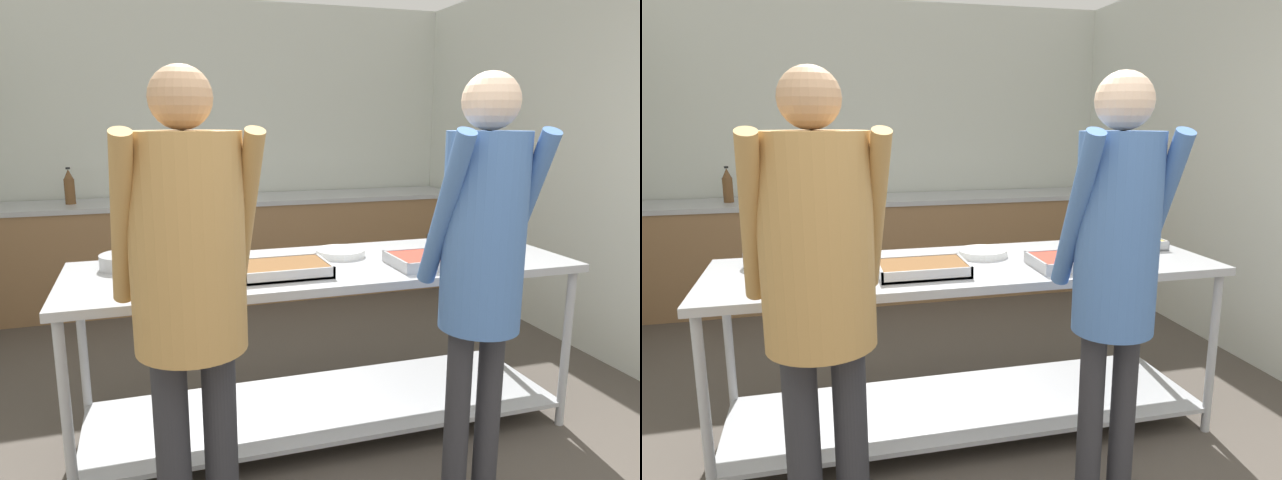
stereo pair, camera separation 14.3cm
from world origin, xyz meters
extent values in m
cube|color=silver|center=(0.00, 4.24, 1.32)|extent=(4.39, 0.06, 2.65)
cube|color=silver|center=(2.16, 2.12, 1.32)|extent=(0.06, 4.36, 2.65)
cube|color=olive|center=(0.00, 3.87, 0.44)|extent=(4.23, 0.62, 0.88)
cube|color=#ADAFB5|center=(0.00, 3.87, 0.90)|extent=(4.23, 0.65, 0.04)
cube|color=black|center=(-0.21, 3.87, 0.90)|extent=(0.53, 0.45, 0.02)
cube|color=#ADAFB5|center=(0.10, 1.45, 0.87)|extent=(2.49, 0.81, 0.04)
cube|color=#ADAFB5|center=(0.10, 1.45, 0.12)|extent=(2.41, 0.73, 0.02)
cylinder|color=#ADAFB5|center=(-1.10, 1.10, 0.43)|extent=(0.04, 0.04, 0.85)
cylinder|color=#ADAFB5|center=(1.30, 1.10, 0.43)|extent=(0.04, 0.04, 0.85)
cylinder|color=#ADAFB5|center=(-1.10, 1.81, 0.43)|extent=(0.04, 0.04, 0.85)
cylinder|color=#ADAFB5|center=(1.30, 1.81, 0.43)|extent=(0.04, 0.04, 0.85)
cylinder|color=#ADAFB5|center=(-0.85, 1.66, 0.93)|extent=(0.25, 0.25, 0.07)
cylinder|color=beige|center=(-0.85, 1.66, 0.95)|extent=(0.22, 0.22, 0.01)
cylinder|color=black|center=(-0.65, 1.66, 0.95)|extent=(0.14, 0.02, 0.02)
cylinder|color=silver|center=(-0.51, 1.20, 0.92)|extent=(0.22, 0.22, 0.06)
sphere|color=#2D702D|center=(-0.48, 1.19, 0.96)|extent=(0.07, 0.07, 0.07)
sphere|color=#2D702D|center=(-0.54, 1.24, 0.96)|extent=(0.07, 0.07, 0.07)
sphere|color=#2D702D|center=(-0.52, 1.15, 0.96)|extent=(0.05, 0.05, 0.05)
cube|color=#ADAFB5|center=(-0.15, 1.32, 0.90)|extent=(0.42, 0.29, 0.01)
cube|color=brown|center=(-0.15, 1.32, 0.92)|extent=(0.39, 0.27, 0.04)
cube|color=#ADAFB5|center=(-0.15, 1.18, 0.92)|extent=(0.42, 0.01, 0.05)
cube|color=#ADAFB5|center=(-0.15, 1.46, 0.92)|extent=(0.42, 0.01, 0.05)
cube|color=#ADAFB5|center=(-0.35, 1.32, 0.92)|extent=(0.01, 0.29, 0.05)
cube|color=#ADAFB5|center=(0.05, 1.32, 0.92)|extent=(0.01, 0.29, 0.05)
cylinder|color=white|center=(0.22, 1.59, 0.90)|extent=(0.26, 0.26, 0.01)
cylinder|color=white|center=(0.22, 1.59, 0.91)|extent=(0.26, 0.26, 0.01)
cylinder|color=white|center=(0.22, 1.59, 0.92)|extent=(0.26, 0.26, 0.01)
cube|color=#ADAFB5|center=(0.58, 1.27, 0.90)|extent=(0.38, 0.29, 0.01)
cube|color=#B23D2D|center=(0.58, 1.27, 0.92)|extent=(0.36, 0.27, 0.04)
cube|color=#ADAFB5|center=(0.58, 1.13, 0.92)|extent=(0.38, 0.01, 0.05)
cube|color=#ADAFB5|center=(0.58, 1.41, 0.92)|extent=(0.38, 0.01, 0.05)
cube|color=#ADAFB5|center=(0.39, 1.27, 0.92)|extent=(0.01, 0.29, 0.05)
cube|color=#ADAFB5|center=(0.76, 1.27, 0.92)|extent=(0.01, 0.29, 0.05)
cube|color=#ADAFB5|center=(1.03, 1.59, 0.90)|extent=(0.44, 0.29, 0.01)
cube|color=gold|center=(1.03, 1.59, 0.92)|extent=(0.42, 0.26, 0.04)
cube|color=#ADAFB5|center=(1.03, 1.45, 0.92)|extent=(0.44, 0.01, 0.05)
cube|color=#ADAFB5|center=(1.03, 1.73, 0.92)|extent=(0.44, 0.01, 0.05)
cube|color=#ADAFB5|center=(0.81, 1.59, 0.92)|extent=(0.01, 0.29, 0.05)
cube|color=#ADAFB5|center=(1.24, 1.59, 0.92)|extent=(0.01, 0.29, 0.05)
cylinder|color=#2D2D33|center=(0.38, 0.63, 0.40)|extent=(0.10, 0.10, 0.81)
cylinder|color=#2D2D33|center=(0.52, 0.63, 0.40)|extent=(0.10, 0.10, 0.81)
cylinder|color=#4770B2|center=(0.29, 0.64, 1.27)|extent=(0.08, 0.33, 0.60)
cylinder|color=#4770B2|center=(0.62, 0.63, 1.27)|extent=(0.08, 0.33, 0.60)
cylinder|color=#4770B2|center=(0.45, 0.63, 1.18)|extent=(0.31, 0.31, 0.75)
sphere|color=beige|center=(0.45, 0.63, 1.66)|extent=(0.21, 0.21, 0.21)
cylinder|color=#2D2D33|center=(-0.70, 0.74, 0.41)|extent=(0.12, 0.12, 0.81)
cylinder|color=#2D2D33|center=(-0.53, 0.76, 0.41)|extent=(0.12, 0.12, 0.81)
cylinder|color=tan|center=(-0.82, 0.73, 1.27)|extent=(0.11, 0.34, 0.61)
cylinder|color=tan|center=(-0.41, 0.78, 1.27)|extent=(0.11, 0.34, 0.61)
cylinder|color=tan|center=(-0.62, 0.75, 1.19)|extent=(0.39, 0.39, 0.75)
sphere|color=tan|center=(-0.62, 0.75, 1.66)|extent=(0.21, 0.21, 0.21)
cylinder|color=brown|center=(-1.33, 3.88, 1.02)|extent=(0.08, 0.08, 0.21)
cone|color=brown|center=(-1.33, 3.88, 1.16)|extent=(0.07, 0.07, 0.08)
cylinder|color=black|center=(-1.33, 3.88, 1.21)|extent=(0.03, 0.03, 0.02)
camera|label=1|loc=(-0.75, -1.18, 1.59)|focal=32.00mm
camera|label=2|loc=(-0.61, -1.22, 1.59)|focal=32.00mm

